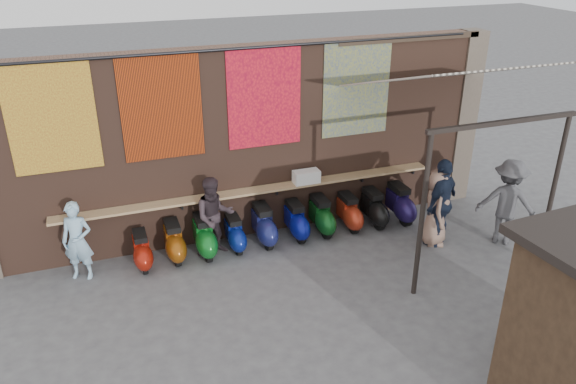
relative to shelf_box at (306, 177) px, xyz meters
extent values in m
plane|color=#474749|center=(-1.14, -2.30, -1.26)|extent=(70.00, 70.00, 0.00)
cube|color=brown|center=(-1.14, 0.40, 0.74)|extent=(10.00, 0.40, 4.00)
cube|color=#4C4238|center=(4.06, 0.40, 0.74)|extent=(0.50, 0.50, 4.00)
cube|color=#9E7A51|center=(-1.14, 0.03, -0.16)|extent=(8.00, 0.32, 0.05)
cube|color=white|center=(0.00, 0.00, 0.00)|extent=(0.55, 0.28, 0.27)
cube|color=maroon|center=(-4.74, 0.18, 1.74)|extent=(1.50, 0.02, 2.00)
cube|color=#D23E0C|center=(-2.84, 0.18, 1.74)|extent=(1.50, 0.02, 2.00)
cube|color=red|center=(-0.84, 0.18, 1.74)|extent=(1.50, 0.02, 2.00)
cube|color=navy|center=(1.16, 0.18, 1.74)|extent=(1.50, 0.02, 2.00)
cylinder|color=black|center=(-1.14, 0.17, 2.72)|extent=(9.50, 0.06, 0.06)
imported|color=#97C0DB|center=(-4.65, -0.30, -0.48)|extent=(0.66, 0.55, 1.55)
imported|color=#30252B|center=(-2.07, -0.30, -0.43)|extent=(0.81, 0.64, 1.65)
imported|color=#171F33|center=(2.37, -1.50, -0.31)|extent=(1.19, 0.95, 1.89)
imported|color=#4C4C50|center=(3.69, -1.90, -0.34)|extent=(1.34, 1.31, 1.85)
imported|color=#8B6958|center=(2.30, -1.45, -0.44)|extent=(0.83, 0.95, 1.64)
cube|color=gold|center=(1.74, -5.36, 0.67)|extent=(1.20, 0.12, 0.50)
cube|color=#473321|center=(1.74, -5.36, -0.29)|extent=(2.04, 0.24, 0.06)
cube|color=beige|center=(2.36, -1.40, 2.29)|extent=(3.20, 3.28, 0.97)
cube|color=#33261C|center=(2.36, 0.19, 2.69)|extent=(3.30, 0.08, 0.12)
cube|color=black|center=(2.36, -2.90, 1.82)|extent=(3.00, 0.08, 0.08)
cylinder|color=black|center=(0.96, -2.90, 0.29)|extent=(0.09, 0.09, 3.10)
cylinder|color=black|center=(3.76, -2.90, 0.29)|extent=(0.09, 0.09, 3.10)
camera|label=1|loc=(-4.07, -10.07, 4.72)|focal=35.00mm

